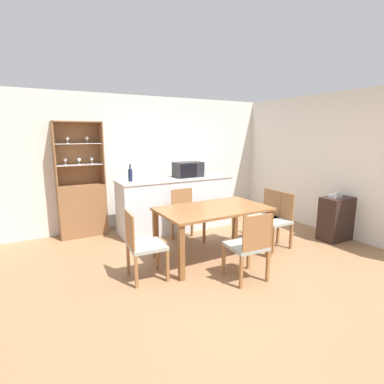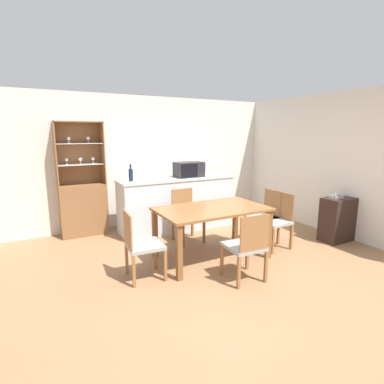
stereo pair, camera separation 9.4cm
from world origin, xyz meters
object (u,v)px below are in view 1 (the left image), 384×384
object	(u,v)px
dining_chair_side_left_near	(143,245)
dining_table	(213,214)
dining_chair_side_right_far	(264,216)
dining_chair_head_far	(187,215)
dining_chair_side_right_near	(276,220)
microwave	(188,169)
display_cabinet	(82,202)
wine_bottle	(130,175)
dining_chair_head_near	(248,246)
side_cabinet	(336,219)
telephone	(335,196)

from	to	relation	value
dining_chair_side_left_near	dining_table	bearing A→B (deg)	100.97
dining_chair_side_right_far	dining_chair_side_left_near	bearing A→B (deg)	99.78
dining_chair_head_far	dining_chair_side_right_near	distance (m)	1.48
dining_chair_side_right_far	microwave	xyz separation A→B (m)	(-0.74, 1.33, 0.70)
display_cabinet	wine_bottle	size ratio (longest dim) A/B	6.73
dining_chair_side_right_far	dining_chair_side_left_near	distance (m)	2.28
dining_chair_side_left_near	wine_bottle	world-z (taller)	wine_bottle
dining_chair_head_far	dining_chair_side_left_near	xyz separation A→B (m)	(-1.13, -0.95, 0.00)
dining_table	dining_chair_side_right_far	size ratio (longest dim) A/B	1.79
dining_table	dining_chair_head_near	distance (m)	0.84
dining_chair_side_right_near	dining_chair_head_near	bearing A→B (deg)	119.34
display_cabinet	dining_table	xyz separation A→B (m)	(1.49, -2.01, 0.06)
dining_chair_head_far	wine_bottle	world-z (taller)	wine_bottle
side_cabinet	telephone	distance (m)	0.42
dining_chair_side_right_near	dining_chair_side_left_near	bearing A→B (deg)	88.84
dining_chair_head_near	telephone	size ratio (longest dim) A/B	4.82
microwave	display_cabinet	bearing A→B (deg)	164.07
dining_chair_side_right_near	display_cabinet	bearing A→B (deg)	49.57
wine_bottle	display_cabinet	bearing A→B (deg)	144.76
telephone	dining_chair_side_right_near	bearing A→B (deg)	166.62
dining_chair_head_far	dining_chair_side_right_near	bearing A→B (deg)	138.87
dining_chair_side_right_near	side_cabinet	xyz separation A→B (m)	(1.15, -0.27, -0.07)
dining_chair_side_right_far	side_cabinet	world-z (taller)	dining_chair_side_right_far
side_cabinet	telephone	xyz separation A→B (m)	(-0.07, 0.01, 0.41)
dining_chair_side_left_near	telephone	size ratio (longest dim) A/B	4.82
dining_chair_head_far	wine_bottle	distance (m)	1.21
dining_table	wine_bottle	world-z (taller)	wine_bottle
dining_chair_side_left_near	dining_chair_side_right_near	bearing A→B (deg)	93.95
dining_chair_side_right_near	side_cabinet	size ratio (longest dim) A/B	1.18
microwave	dining_chair_side_left_near	bearing A→B (deg)	-133.47
dining_chair_side_right_far	dining_chair_side_left_near	world-z (taller)	same
display_cabinet	dining_chair_side_right_near	size ratio (longest dim) A/B	2.29
microwave	side_cabinet	world-z (taller)	microwave
wine_bottle	side_cabinet	bearing A→B (deg)	-32.06
display_cabinet	dining_table	bearing A→B (deg)	-53.40
dining_chair_side_right_far	microwave	world-z (taller)	microwave
dining_table	telephone	distance (m)	2.25
side_cabinet	display_cabinet	bearing A→B (deg)	147.30
dining_table	dining_chair_side_right_far	distance (m)	1.16
dining_chair_side_right_near	dining_chair_side_left_near	distance (m)	2.26
dining_table	dining_chair_side_right_near	world-z (taller)	dining_chair_side_right_near
dining_chair_head_far	microwave	world-z (taller)	microwave
display_cabinet	telephone	bearing A→B (deg)	-33.00
dining_table	dining_chair_head_near	xyz separation A→B (m)	(-0.00, -0.81, -0.21)
dining_table	microwave	world-z (taller)	microwave
dining_chair_side_left_near	side_cabinet	bearing A→B (deg)	89.41
dining_chair_head_near	display_cabinet	bearing A→B (deg)	121.69
dining_chair_head_near	dining_chair_head_far	bearing A→B (deg)	93.75
microwave	side_cabinet	size ratio (longest dim) A/B	0.71
dining_chair_side_left_near	wine_bottle	size ratio (longest dim) A/B	2.94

